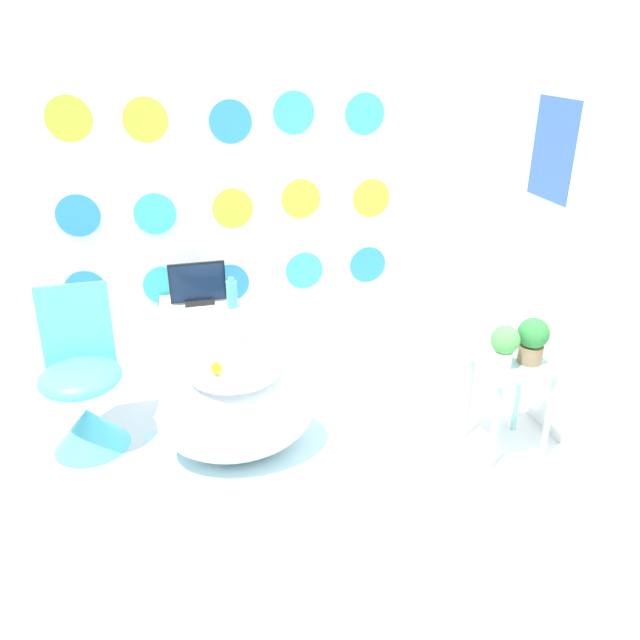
# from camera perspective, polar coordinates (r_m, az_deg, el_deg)

# --- Properties ---
(ground_plane) EXTENTS (12.00, 12.00, 0.00)m
(ground_plane) POSITION_cam_1_polar(r_m,az_deg,el_deg) (2.76, -0.51, -25.13)
(ground_plane) COLOR silver
(wall_back_dotted) EXTENTS (4.23, 0.05, 2.60)m
(wall_back_dotted) POSITION_cam_1_polar(r_m,az_deg,el_deg) (4.01, -8.48, 12.91)
(wall_back_dotted) COLOR white
(wall_back_dotted) RESTS_ON ground_plane
(wall_right) EXTENTS (0.06, 3.17, 2.60)m
(wall_right) POSITION_cam_1_polar(r_m,az_deg,el_deg) (3.58, 21.43, 10.13)
(wall_right) COLOR silver
(wall_right) RESTS_ON ground_plane
(rug) EXTENTS (1.10, 0.83, 0.01)m
(rug) POSITION_cam_1_polar(r_m,az_deg,el_deg) (3.48, -6.49, -12.67)
(rug) COLOR silver
(rug) RESTS_ON ground_plane
(bathtub) EXTENTS (0.85, 0.60, 0.54)m
(bathtub) POSITION_cam_1_polar(r_m,az_deg,el_deg) (3.40, -7.59, -8.13)
(bathtub) COLOR white
(bathtub) RESTS_ON ground_plane
(rubber_duck) EXTENTS (0.06, 0.06, 0.07)m
(rubber_duck) POSITION_cam_1_polar(r_m,az_deg,el_deg) (3.19, -9.46, -4.31)
(rubber_duck) COLOR yellow
(rubber_duck) RESTS_ON bathtub
(chair) EXTENTS (0.43, 0.43, 0.90)m
(chair) POSITION_cam_1_polar(r_m,az_deg,el_deg) (3.65, -20.67, -6.96)
(chair) COLOR #4CC6DB
(chair) RESTS_ON ground_plane
(tv_cabinet) EXTENTS (0.49, 0.36, 0.56)m
(tv_cabinet) POSITION_cam_1_polar(r_m,az_deg,el_deg) (4.11, -10.66, -2.03)
(tv_cabinet) COLOR silver
(tv_cabinet) RESTS_ON ground_plane
(tv) EXTENTS (0.35, 0.12, 0.26)m
(tv) POSITION_cam_1_polar(r_m,az_deg,el_deg) (3.95, -11.12, 3.12)
(tv) COLOR black
(tv) RESTS_ON tv_cabinet
(vase) EXTENTS (0.07, 0.07, 0.19)m
(vase) POSITION_cam_1_polar(r_m,az_deg,el_deg) (3.86, -8.07, 2.38)
(vase) COLOR #51B2AD
(vase) RESTS_ON tv_cabinet
(side_table) EXTENTS (0.36, 0.34, 0.54)m
(side_table) POSITION_cam_1_polar(r_m,az_deg,el_deg) (3.48, 17.06, -5.56)
(side_table) COLOR #99E0D8
(side_table) RESTS_ON ground_plane
(potted_plant_left) EXTENTS (0.15, 0.15, 0.23)m
(potted_plant_left) POSITION_cam_1_polar(r_m,az_deg,el_deg) (3.31, 16.54, -2.09)
(potted_plant_left) COLOR white
(potted_plant_left) RESTS_ON side_table
(potted_plant_right) EXTENTS (0.16, 0.16, 0.25)m
(potted_plant_right) POSITION_cam_1_polar(r_m,az_deg,el_deg) (3.39, 18.86, -1.64)
(potted_plant_right) COLOR #8C6B4C
(potted_plant_right) RESTS_ON side_table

